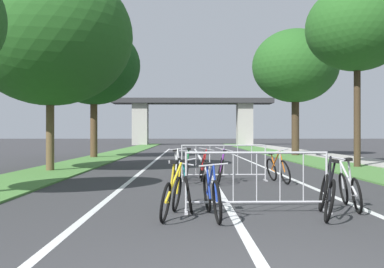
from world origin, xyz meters
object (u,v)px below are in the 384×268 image
tree_right_maple_mid (295,66)px  tree_left_pine_near (94,66)px  crowd_barrier_second (224,163)px  bicycle_silver_5 (349,189)px  tree_right_oak_mid (357,28)px  bicycle_teal_3 (187,189)px  bicycle_green_4 (187,169)px  bicycle_red_7 (202,167)px  bicycle_orange_8 (278,170)px  bicycle_blue_1 (211,195)px  crowd_barrier_nearest (257,182)px  bicycle_purple_6 (221,169)px  bicycle_white_9 (178,167)px  tree_left_cypress_far (50,36)px  bicycle_yellow_2 (172,195)px  bicycle_black_0 (327,194)px

tree_right_maple_mid → tree_left_pine_near: bearing=-168.7°
crowd_barrier_second → bicycle_silver_5: size_ratio=1.51×
tree_right_oak_mid → tree_right_maple_mid: (-0.01, 10.52, 0.03)m
bicycle_teal_3 → bicycle_green_4: 4.43m
bicycle_red_7 → bicycle_orange_8: 2.26m
bicycle_blue_1 → crowd_barrier_nearest: bearing=-153.4°
bicycle_blue_1 → bicycle_orange_8: bicycle_orange_8 is taller
crowd_barrier_second → bicycle_blue_1: 5.94m
crowd_barrier_second → bicycle_blue_1: size_ratio=1.43×
bicycle_blue_1 → bicycle_silver_5: bicycle_silver_5 is taller
bicycle_green_4 → bicycle_teal_3: bearing=-90.8°
bicycle_blue_1 → bicycle_purple_6: size_ratio=1.03×
bicycle_red_7 → bicycle_white_9: size_ratio=1.00×
tree_left_cypress_far → crowd_barrier_nearest: bearing=-55.1°
tree_left_cypress_far → crowd_barrier_second: size_ratio=2.99×
bicycle_blue_1 → bicycle_yellow_2: (-0.64, 0.07, -0.01)m
bicycle_silver_5 → bicycle_orange_8: (-0.40, 4.49, 0.01)m
bicycle_silver_5 → tree_right_oak_mid: bearing=75.9°
bicycle_green_4 → bicycle_silver_5: size_ratio=1.05×
bicycle_purple_6 → bicycle_red_7: bicycle_purple_6 is taller
tree_left_cypress_far → bicycle_black_0: size_ratio=4.32×
crowd_barrier_nearest → bicycle_yellow_2: bearing=-163.4°
crowd_barrier_second → bicycle_blue_1: bearing=-96.6°
crowd_barrier_nearest → bicycle_white_9: (-1.47, 5.95, -0.16)m
crowd_barrier_second → crowd_barrier_nearest: bearing=-88.6°
crowd_barrier_nearest → bicycle_teal_3: size_ratio=1.45×
tree_right_oak_mid → bicycle_yellow_2: 14.16m
tree_right_maple_mid → tree_left_cypress_far: bearing=-134.1°
tree_right_oak_mid → bicycle_white_9: 10.04m
crowd_barrier_second → bicycle_silver_5: (1.86, -5.04, -0.17)m
tree_left_cypress_far → bicycle_black_0: bearing=-52.1°
crowd_barrier_second → bicycle_purple_6: crowd_barrier_second is taller
tree_right_oak_mid → tree_right_maple_mid: bearing=90.0°
bicycle_teal_3 → bicycle_green_4: bearing=88.5°
bicycle_teal_3 → bicycle_red_7: size_ratio=1.07×
tree_left_pine_near → tree_right_oak_mid: tree_left_pine_near is taller
bicycle_purple_6 → tree_right_oak_mid: bearing=46.8°
tree_left_cypress_far → bicycle_orange_8: tree_left_cypress_far is taller
tree_right_oak_mid → crowd_barrier_second: (-5.82, -5.19, -5.13)m
bicycle_purple_6 → bicycle_white_9: bearing=140.3°
bicycle_yellow_2 → bicycle_purple_6: bicycle_purple_6 is taller
tree_right_oak_mid → crowd_barrier_nearest: (-5.69, -10.59, -5.13)m
crowd_barrier_nearest → crowd_barrier_second: (-0.13, 5.40, 0.00)m
tree_left_cypress_far → bicycle_white_9: size_ratio=4.65×
bicycle_black_0 → bicycle_white_9: (-2.55, 6.39, -0.02)m
bicycle_green_4 → bicycle_blue_1: bearing=-86.6°
crowd_barrier_nearest → bicycle_yellow_2: 1.52m
crowd_barrier_nearest → bicycle_teal_3: bearing=160.3°
crowd_barrier_second → bicycle_black_0: size_ratio=1.45×
bicycle_blue_1 → bicycle_red_7: bearing=-96.0°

